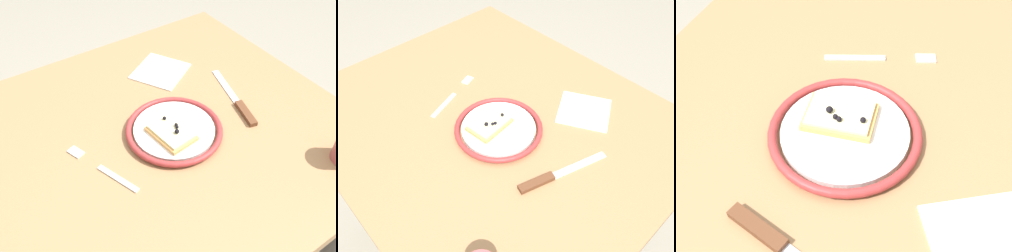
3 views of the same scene
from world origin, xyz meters
TOP-DOWN VIEW (x-y plane):
  - dining_table at (0.00, 0.00)m, footprint 0.98×0.83m
  - plate at (0.05, -0.02)m, footprint 0.23×0.23m
  - pizza_slice_near at (0.04, -0.04)m, footprint 0.09×0.12m
  - knife at (0.25, -0.04)m, footprint 0.08×0.24m
  - fork at (-0.14, -0.03)m, footprint 0.08×0.19m
  - napkin at (0.16, 0.20)m, footprint 0.19×0.18m

SIDE VIEW (x-z plane):
  - dining_table at x=0.00m, z-range 0.27..0.99m
  - napkin at x=0.16m, z-range 0.72..0.73m
  - fork at x=-0.14m, z-range 0.72..0.73m
  - knife at x=0.25m, z-range 0.72..0.73m
  - plate at x=0.05m, z-range 0.72..0.74m
  - pizza_slice_near at x=0.04m, z-range 0.73..0.76m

